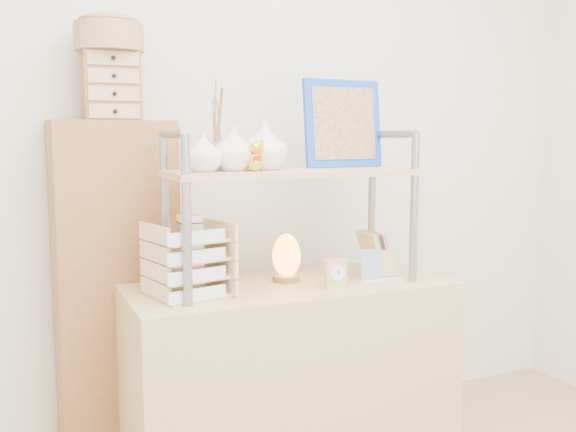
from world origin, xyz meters
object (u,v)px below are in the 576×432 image
desk (291,381)px  cabinet (117,297)px  letter_tray (190,264)px  salt_lamp (286,257)px

desk → cabinet: 0.75m
letter_tray → desk: bearing=4.5°
letter_tray → salt_lamp: bearing=12.0°
letter_tray → cabinet: bearing=114.8°
salt_lamp → letter_tray: bearing=-168.0°
cabinet → salt_lamp: (0.58, -0.32, 0.17)m
cabinet → salt_lamp: size_ratio=7.46×
cabinet → letter_tray: bearing=-67.8°
desk → salt_lamp: bearing=87.7°
cabinet → desk: bearing=-35.3°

